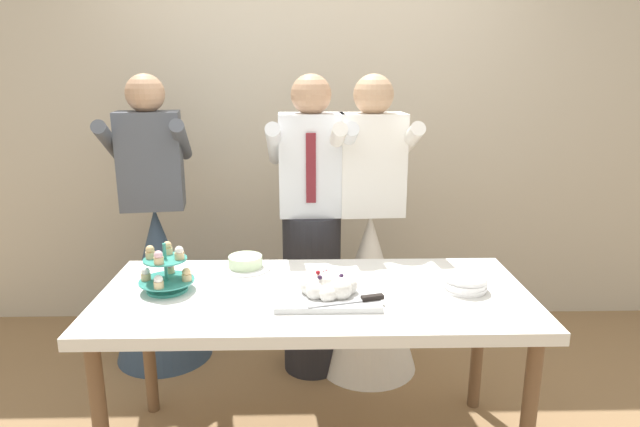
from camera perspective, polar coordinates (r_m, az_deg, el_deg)
name	(u,v)px	position (r m, az deg, el deg)	size (l,w,h in m)	color
rear_wall	(311,106)	(3.62, -0.90, 11.19)	(5.20, 0.10, 2.90)	beige
dessert_table	(315,308)	(2.35, -0.53, -9.81)	(1.80, 0.80, 0.78)	white
cupcake_stand	(166,272)	(2.39, -15.82, -5.89)	(0.23, 0.23, 0.21)	teal
main_cake_tray	(328,288)	(2.24, 0.87, -7.81)	(0.43, 0.31, 0.13)	silver
plate_stack	(465,283)	(2.40, 14.92, -7.04)	(0.18, 0.18, 0.07)	white
round_cake	(245,263)	(2.59, -7.80, -5.17)	(0.24, 0.24, 0.06)	white
person_groom	(312,244)	(3.01, -0.88, -3.25)	(0.47, 0.50, 1.66)	#232328
person_bride	(369,272)	(3.08, 5.16, -6.10)	(0.56, 0.56, 1.66)	white
person_guest	(159,264)	(3.32, -16.49, -5.09)	(0.56, 0.56, 1.66)	#334760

